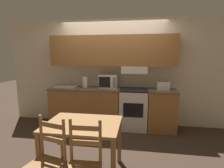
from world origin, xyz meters
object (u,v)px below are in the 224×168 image
at_px(microwave, 109,81).
at_px(chair_left_of_table, 46,164).
at_px(toaster, 163,86).
at_px(dining_table, 83,130).
at_px(stove_range, 133,109).
at_px(sink_basin, 66,87).
at_px(paper_towel_roll, 85,83).

xyz_separation_m(microwave, chair_left_of_table, (-0.33, -2.36, -0.62)).
bearing_deg(toaster, dining_table, -126.82).
relative_size(stove_range, sink_basin, 1.80).
xyz_separation_m(toaster, paper_towel_roll, (-1.80, -0.03, 0.03)).
xyz_separation_m(sink_basin, chair_left_of_table, (0.71, -2.26, -0.48)).
distance_m(microwave, paper_towel_roll, 0.56).
distance_m(stove_range, paper_towel_roll, 1.30).
bearing_deg(dining_table, sink_basin, 119.86).
height_order(toaster, paper_towel_roll, paper_towel_roll).
xyz_separation_m(dining_table, chair_left_of_table, (-0.28, -0.54, -0.19)).
height_order(microwave, sink_basin, microwave).
bearing_deg(chair_left_of_table, dining_table, 77.04).
relative_size(stove_range, chair_left_of_table, 0.95).
xyz_separation_m(paper_towel_roll, dining_table, (0.50, -1.71, -0.41)).
bearing_deg(sink_basin, microwave, 5.71).
bearing_deg(paper_towel_roll, chair_left_of_table, -84.38).
bearing_deg(dining_table, microwave, 88.35).
distance_m(stove_range, sink_basin, 1.71).
bearing_deg(stove_range, microwave, 170.49).
height_order(sink_basin, chair_left_of_table, sink_basin).
bearing_deg(dining_table, stove_range, 69.09).
height_order(paper_towel_roll, dining_table, paper_towel_roll).
bearing_deg(paper_towel_roll, sink_basin, 179.08).
xyz_separation_m(stove_range, sink_basin, (-1.65, -0.00, 0.48)).
bearing_deg(sink_basin, toaster, 0.64).
xyz_separation_m(toaster, dining_table, (-1.31, -1.75, -0.38)).
relative_size(microwave, chair_left_of_table, 0.43).
height_order(toaster, dining_table, toaster).
relative_size(stove_range, microwave, 2.21).
relative_size(microwave, toaster, 1.51).
bearing_deg(microwave, chair_left_of_table, -97.92).
xyz_separation_m(microwave, sink_basin, (-1.04, -0.10, -0.14)).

